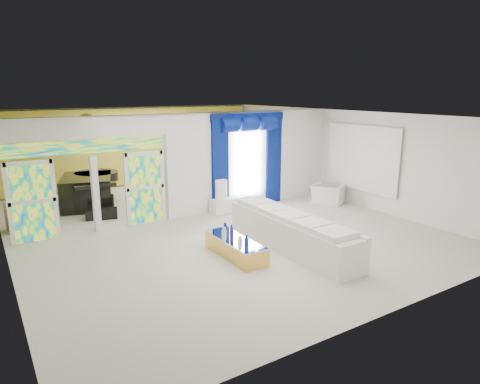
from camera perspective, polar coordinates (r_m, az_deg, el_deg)
floor at (r=11.99m, az=-4.29°, el=-4.15°), size 12.00×12.00×0.00m
dividing_wall at (r=13.56m, az=1.65°, el=4.48°), size 5.70×0.18×3.00m
dividing_header at (r=11.41m, az=-19.86°, el=8.16°), size 4.30×0.18×0.55m
stained_panel_left at (r=11.46m, az=-26.10°, el=-1.17°), size 0.95×0.04×2.00m
stained_panel_right at (r=12.06m, az=-12.61°, el=0.59°), size 0.95×0.04×2.00m
stained_transom at (r=11.46m, az=-19.67°, el=5.81°), size 4.00×0.05×0.35m
window_pane at (r=13.35m, az=0.99°, el=4.12°), size 1.00×0.02×2.30m
blue_drape_left at (r=12.82m, az=-2.68°, el=3.48°), size 0.55×0.10×2.80m
blue_drape_right at (r=13.90m, az=4.52°, el=4.25°), size 0.55×0.10×2.80m
blue_pelmet at (r=13.17m, az=1.09°, el=9.99°), size 2.60×0.12×0.25m
wall_mirror at (r=13.88m, az=16.00°, el=4.38°), size 0.04×2.70×1.90m
gold_curtains at (r=17.00m, az=-13.84°, el=5.95°), size 9.70×0.12×2.90m
white_sofa at (r=10.03m, az=6.91°, el=-5.56°), size 0.86×3.94×0.75m
coffee_table at (r=9.58m, az=-0.61°, el=-7.52°), size 0.60×1.78×0.39m
console_table at (r=13.04m, az=-1.37°, el=-1.67°), size 1.31×0.50×0.43m
table_lamp at (r=12.77m, az=-2.54°, el=0.33°), size 0.36×0.36×0.58m
armchair at (r=14.19m, az=11.74°, el=-0.28°), size 1.21×1.26×0.63m
grand_piano at (r=14.37m, az=-19.79°, el=0.08°), size 1.97×2.28×0.98m
piano_bench at (r=12.94m, az=-18.07°, el=-2.80°), size 0.94×0.58×0.29m
tv_console at (r=12.69m, az=-27.59°, el=-2.82°), size 0.63×0.59×0.80m
chandelier at (r=13.88m, az=-19.84°, el=8.68°), size 0.60×0.60×0.60m
decanters at (r=9.47m, az=-0.90°, el=-5.87°), size 0.21×1.12×0.29m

